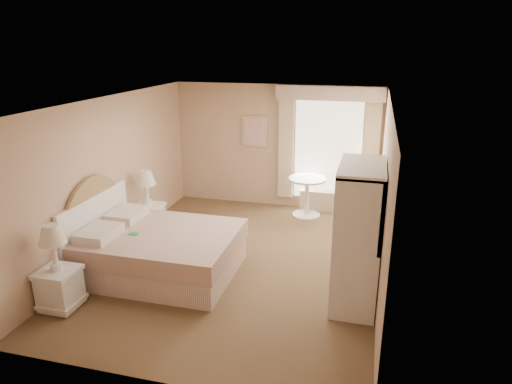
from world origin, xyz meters
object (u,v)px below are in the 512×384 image
(round_table, at_px, (307,191))
(cafe_chair, at_px, (348,195))
(bed, at_px, (154,249))
(nightstand_far, at_px, (148,211))
(armoire, at_px, (357,247))
(nightstand_near, at_px, (58,278))

(round_table, distance_m, cafe_chair, 0.79)
(bed, bearing_deg, round_table, 57.29)
(cafe_chair, bearing_deg, nightstand_far, -174.70)
(armoire, bearing_deg, cafe_chair, 95.95)
(nightstand_near, height_order, round_table, nightstand_near)
(nightstand_near, bearing_deg, round_table, 57.80)
(bed, distance_m, armoire, 2.96)
(armoire, bearing_deg, nightstand_near, -162.39)
(round_table, relative_size, cafe_chair, 0.84)
(round_table, bearing_deg, armoire, -69.73)
(nightstand_near, bearing_deg, cafe_chair, 49.81)
(cafe_chair, height_order, armoire, armoire)
(cafe_chair, distance_m, armoire, 2.84)
(nightstand_far, xyz_separation_m, armoire, (3.65, -1.28, 0.33))
(nightstand_near, height_order, cafe_chair, nightstand_near)
(nightstand_far, relative_size, armoire, 0.63)
(bed, relative_size, cafe_chair, 2.37)
(bed, height_order, cafe_chair, bed)
(cafe_chair, bearing_deg, bed, -152.81)
(bed, height_order, nightstand_far, bed)
(bed, relative_size, armoire, 1.17)
(nightstand_near, height_order, nightstand_far, nightstand_far)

